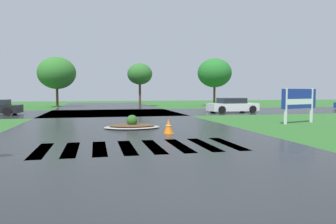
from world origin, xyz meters
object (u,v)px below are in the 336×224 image
Objects in this scene: estate_billboard at (299,100)px; median_island at (132,126)px; traffic_cone at (169,126)px; car_silver_hatch at (232,106)px.

estate_billboard is 1.00× the size of median_island.
estate_billboard is 9.09m from traffic_cone.
estate_billboard reaches higher than traffic_cone.
estate_billboard is 4.23× the size of traffic_cone.
estate_billboard reaches higher than car_silver_hatch.
car_silver_hatch is at bearing -108.63° from estate_billboard.
median_island is 4.24× the size of traffic_cone.
median_island is 14.43m from car_silver_hatch.
estate_billboard is 0.63× the size of car_silver_hatch.
median_island is at bearing 117.85° from traffic_cone.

